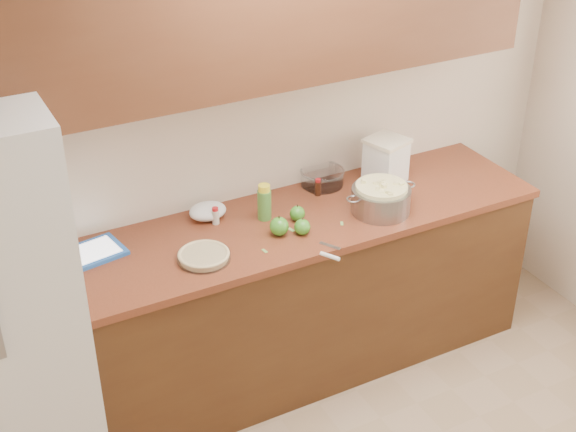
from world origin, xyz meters
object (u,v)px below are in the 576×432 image
colander (381,199)px  flour_canister (386,160)px  pie (204,256)px  tablet (92,253)px

colander → flour_canister: 0.34m
colander → pie: bearing=-180.0°
flour_canister → tablet: 1.60m
pie → tablet: size_ratio=0.78×
tablet → flour_canister: bearing=-10.1°
pie → colander: bearing=0.0°
colander → flour_canister: bearing=52.6°
pie → colander: 0.95m
colander → flour_canister: size_ratio=1.61×
pie → colander: (0.95, 0.00, 0.05)m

